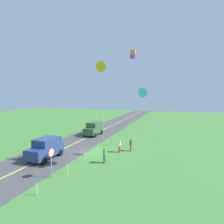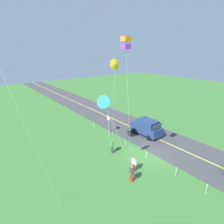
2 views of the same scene
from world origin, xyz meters
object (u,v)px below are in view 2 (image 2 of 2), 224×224
Objects in this scene: car_suv_foreground at (146,127)px; kite_yellow_high at (103,102)px; person_adult_companion at (112,146)px; kite_red_low at (126,43)px; stop_sign at (109,121)px; person_child_watcher at (134,163)px; kite_blue_mid at (115,65)px; person_adult_near at (132,173)px.

car_suv_foreground is 0.57× the size of kite_yellow_high.
kite_red_low is (-4.08, 1.95, 10.65)m from person_adult_companion.
stop_sign reaches higher than person_adult_companion.
person_child_watcher is at bearing -107.82° from kite_yellow_high.
person_adult_companion is at bearing 86.83° from kite_blue_mid.
stop_sign is at bearing 7.44° from person_adult_near.
car_suv_foreground is 5.27m from stop_sign.
kite_blue_mid reaches higher than stop_sign.
stop_sign is 1.60× the size of person_child_watcher.
car_suv_foreground is 2.75× the size of person_adult_near.
person_child_watcher is 10.76m from kite_red_low.
kite_blue_mid is at bearing 150.41° from stop_sign.
person_adult_near is (-9.51, 4.57, -0.94)m from stop_sign.
kite_red_low reaches higher than person_child_watcher.
person_adult_near is at bearing 124.93° from car_suv_foreground.
kite_blue_mid reaches higher than person_child_watcher.
person_child_watcher is (0.93, -1.17, 0.00)m from person_adult_near.
person_child_watcher is 0.21× the size of kite_yellow_high.
kite_red_low is (0.79, 0.34, 10.65)m from person_adult_near.
kite_yellow_high reaches higher than person_child_watcher.
stop_sign reaches higher than person_child_watcher.
person_adult_companion is 11.57m from kite_red_low.
person_adult_companion is 3.96m from person_child_watcher.
stop_sign is at bearing -38.95° from kite_yellow_high.
person_adult_near is at bearing 154.33° from stop_sign.
kite_blue_mid reaches higher than person_adult_near.
stop_sign is 0.33× the size of kite_yellow_high.
kite_yellow_high is (-3.04, 3.25, 6.31)m from person_adult_companion.
car_suv_foreground is at bearing -132.86° from person_child_watcher.
car_suv_foreground reaches higher than person_child_watcher.
kite_yellow_high is at bearing 111.57° from car_suv_foreground.
kite_yellow_high is (-3.02, 3.56, -2.53)m from kite_blue_mid.
kite_yellow_high is at bearing -4.98° from person_child_watcher.
person_child_watcher is 9.70m from kite_blue_mid.
person_adult_companion is (-0.84, 6.55, -0.29)m from car_suv_foreground.
kite_red_low is (-0.14, 1.50, 10.65)m from person_child_watcher.
person_adult_companion is 7.72m from kite_yellow_high.
person_adult_near and person_child_watcher have the same top height.
kite_yellow_high is (-7.68, 6.21, 5.37)m from stop_sign.
person_adult_near is at bearing 158.34° from kite_blue_mid.
person_adult_near is 0.13× the size of kite_red_low.
kite_blue_mid reaches higher than person_adult_companion.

